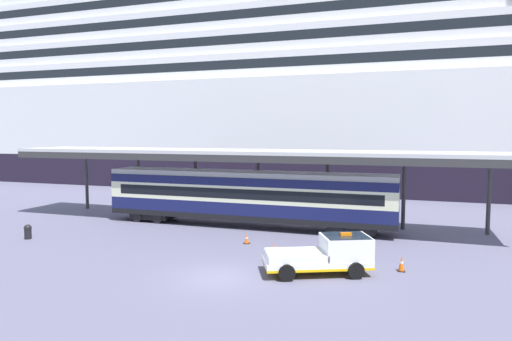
# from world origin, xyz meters

# --- Properties ---
(ground_plane) EXTENTS (400.00, 400.00, 0.00)m
(ground_plane) POSITION_xyz_m (0.00, 0.00, 0.00)
(ground_plane) COLOR slate
(cruise_ship) EXTENTS (165.73, 27.66, 36.99)m
(cruise_ship) POSITION_xyz_m (6.18, 43.15, 12.86)
(cruise_ship) COLOR black
(cruise_ship) RESTS_ON ground
(platform_canopy) EXTENTS (38.51, 5.30, 5.65)m
(platform_canopy) POSITION_xyz_m (-2.74, 12.00, 5.36)
(platform_canopy) COLOR #BEBEBE
(platform_canopy) RESTS_ON ground
(train_carriage) EXTENTS (21.53, 2.81, 4.11)m
(train_carriage) POSITION_xyz_m (-2.74, 11.55, 2.30)
(train_carriage) COLOR black
(train_carriage) RESTS_ON ground
(service_truck) EXTENTS (5.57, 3.98, 2.02)m
(service_truck) POSITION_xyz_m (4.83, 2.35, 0.99)
(service_truck) COLOR white
(service_truck) RESTS_ON ground
(traffic_cone_near) EXTENTS (0.36, 0.36, 0.79)m
(traffic_cone_near) POSITION_xyz_m (8.33, 3.85, 0.39)
(traffic_cone_near) COLOR black
(traffic_cone_near) RESTS_ON ground
(traffic_cone_mid) EXTENTS (0.36, 0.36, 0.60)m
(traffic_cone_mid) POSITION_xyz_m (-0.97, 6.69, 0.30)
(traffic_cone_mid) COLOR black
(traffic_cone_mid) RESTS_ON ground
(traffic_cone_far) EXTENTS (0.36, 0.36, 0.60)m
(traffic_cone_far) POSITION_xyz_m (1.36, 5.03, 0.30)
(traffic_cone_far) COLOR black
(traffic_cone_far) RESTS_ON ground
(quay_bollard) EXTENTS (0.48, 0.48, 0.96)m
(quay_bollard) POSITION_xyz_m (-14.98, 3.28, 0.52)
(quay_bollard) COLOR black
(quay_bollard) RESTS_ON ground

